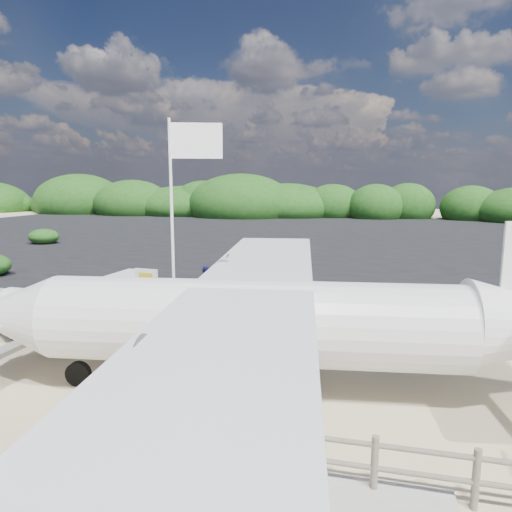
{
  "coord_description": "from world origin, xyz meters",
  "views": [
    {
      "loc": [
        5.74,
        -11.94,
        4.98
      ],
      "look_at": [
        1.58,
        5.08,
        2.15
      ],
      "focal_mm": 32.0,
      "sensor_mm": 36.0,
      "label": 1
    }
  ],
  "objects_px": {
    "crew_a": "(236,287)",
    "aircraft_small": "(236,231)",
    "flagpole": "(176,369)",
    "signboard": "(283,391)",
    "crew_c": "(173,304)",
    "crew_b": "(206,284)",
    "baggage_cart": "(129,325)"
  },
  "relations": [
    {
      "from": "baggage_cart",
      "to": "crew_c",
      "type": "distance_m",
      "value": 1.99
    },
    {
      "from": "crew_c",
      "to": "aircraft_small",
      "type": "xyz_separation_m",
      "value": [
        -6.95,
        31.34,
        -0.92
      ]
    },
    {
      "from": "crew_b",
      "to": "aircraft_small",
      "type": "xyz_separation_m",
      "value": [
        -6.77,
        27.61,
        -0.79
      ]
    },
    {
      "from": "signboard",
      "to": "crew_c",
      "type": "height_order",
      "value": "crew_c"
    },
    {
      "from": "crew_c",
      "to": "crew_a",
      "type": "bearing_deg",
      "value": -141.86
    },
    {
      "from": "baggage_cart",
      "to": "flagpole",
      "type": "height_order",
      "value": "flagpole"
    },
    {
      "from": "crew_a",
      "to": "aircraft_small",
      "type": "distance_m",
      "value": 29.86
    },
    {
      "from": "crew_b",
      "to": "flagpole",
      "type": "bearing_deg",
      "value": 118.66
    },
    {
      "from": "flagpole",
      "to": "baggage_cart",
      "type": "bearing_deg",
      "value": 134.83
    },
    {
      "from": "signboard",
      "to": "crew_c",
      "type": "relative_size",
      "value": 0.82
    },
    {
      "from": "signboard",
      "to": "crew_a",
      "type": "height_order",
      "value": "crew_a"
    },
    {
      "from": "crew_b",
      "to": "aircraft_small",
      "type": "bearing_deg",
      "value": -60.79
    },
    {
      "from": "crew_c",
      "to": "aircraft_small",
      "type": "relative_size",
      "value": 0.26
    },
    {
      "from": "flagpole",
      "to": "aircraft_small",
      "type": "distance_m",
      "value": 35.39
    },
    {
      "from": "crew_a",
      "to": "crew_b",
      "type": "height_order",
      "value": "crew_a"
    },
    {
      "from": "baggage_cart",
      "to": "crew_b",
      "type": "distance_m",
      "value": 3.99
    },
    {
      "from": "flagpole",
      "to": "aircraft_small",
      "type": "relative_size",
      "value": 0.94
    },
    {
      "from": "aircraft_small",
      "to": "signboard",
      "type": "bearing_deg",
      "value": 112.96
    },
    {
      "from": "crew_c",
      "to": "aircraft_small",
      "type": "bearing_deg",
      "value": -101.58
    },
    {
      "from": "signboard",
      "to": "crew_c",
      "type": "xyz_separation_m",
      "value": [
        -4.45,
        3.67,
        0.92
      ]
    },
    {
      "from": "flagpole",
      "to": "signboard",
      "type": "xyz_separation_m",
      "value": [
        3.03,
        -0.62,
        0.0
      ]
    },
    {
      "from": "flagpole",
      "to": "aircraft_small",
      "type": "height_order",
      "value": "flagpole"
    },
    {
      "from": "baggage_cart",
      "to": "crew_b",
      "type": "bearing_deg",
      "value": 84.03
    },
    {
      "from": "signboard",
      "to": "crew_b",
      "type": "bearing_deg",
      "value": 104.44
    },
    {
      "from": "signboard",
      "to": "crew_c",
      "type": "bearing_deg",
      "value": 122.93
    },
    {
      "from": "crew_c",
      "to": "aircraft_small",
      "type": "height_order",
      "value": "crew_c"
    },
    {
      "from": "signboard",
      "to": "crew_a",
      "type": "relative_size",
      "value": 0.77
    },
    {
      "from": "signboard",
      "to": "aircraft_small",
      "type": "distance_m",
      "value": 36.81
    },
    {
      "from": "signboard",
      "to": "baggage_cart",
      "type": "bearing_deg",
      "value": 130.83
    },
    {
      "from": "baggage_cart",
      "to": "aircraft_small",
      "type": "distance_m",
      "value": 31.61
    },
    {
      "from": "crew_b",
      "to": "crew_c",
      "type": "height_order",
      "value": "crew_c"
    },
    {
      "from": "crew_b",
      "to": "aircraft_small",
      "type": "height_order",
      "value": "crew_b"
    }
  ]
}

